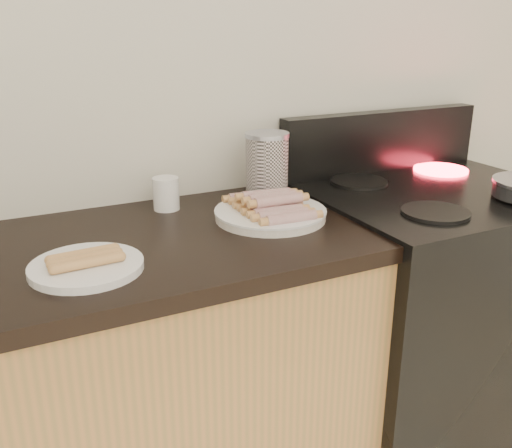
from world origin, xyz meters
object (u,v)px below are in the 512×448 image
main_plate (270,215)px  side_plate (86,267)px  canister (267,166)px  mug (166,194)px  stove (423,322)px

main_plate → side_plate: main_plate is taller
canister → mug: 0.30m
mug → side_plate: bearing=-131.1°
side_plate → canister: bearing=26.3°
stove → mug: size_ratio=10.08×
main_plate → mug: size_ratio=3.24×
main_plate → side_plate: (-0.50, -0.12, -0.00)m
main_plate → mug: mug is taller
stove → side_plate: (-1.07, -0.10, 0.45)m
stove → mug: bearing=164.3°
side_plate → mug: (0.28, 0.32, 0.04)m
main_plate → side_plate: size_ratio=1.23×
stove → main_plate: (-0.56, 0.02, 0.45)m
stove → canister: (-0.49, 0.18, 0.54)m
side_plate → canister: (0.57, 0.28, 0.09)m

